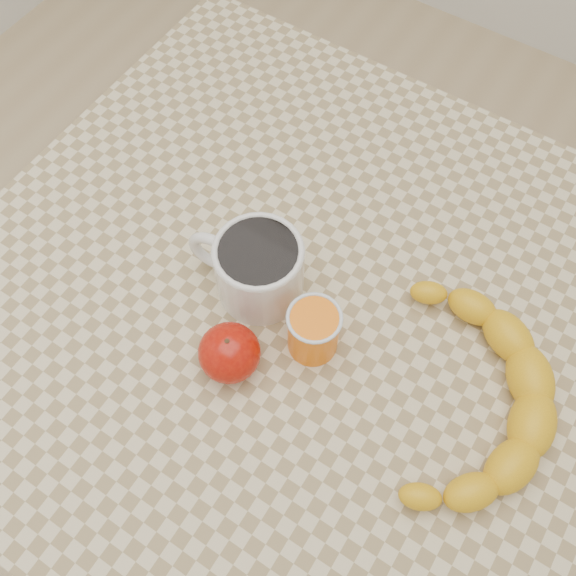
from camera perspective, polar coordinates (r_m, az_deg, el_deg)
The scene contains 6 objects.
ground at distance 1.47m, azimuth 0.00°, elevation -14.39°, with size 3.00×3.00×0.00m, color tan.
table at distance 0.84m, azimuth 0.00°, elevation -3.42°, with size 0.80×0.80×0.75m.
coffee_mug at distance 0.73m, azimuth -2.78°, elevation 1.89°, with size 0.15×0.12×0.09m.
orange_juice_glass at distance 0.70m, azimuth 2.28°, elevation -3.79°, with size 0.06×0.06×0.07m.
apple at distance 0.70m, azimuth -5.23°, elevation -5.75°, with size 0.08×0.08×0.06m.
banana at distance 0.71m, azimuth 15.87°, elevation -9.35°, with size 0.29×0.35×0.05m, color yellow, non-canonical shape.
Camera 1 is at (0.19, -0.30, 1.43)m, focal length 40.00 mm.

